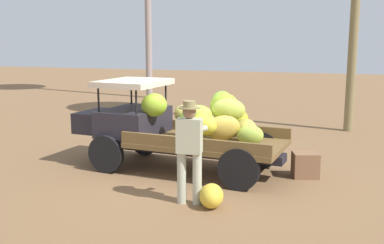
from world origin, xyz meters
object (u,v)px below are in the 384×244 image
Objects in this scene: truck at (175,125)px; loose_banana_bunch at (211,196)px; farmer at (189,146)px; wooden_crate at (305,165)px.

loose_banana_bunch is at bearing 129.80° from truck.
wooden_crate is (-1.70, -2.10, -0.73)m from farmer.
wooden_crate is 0.98× the size of loose_banana_bunch.
wooden_crate is at bearing -169.41° from truck.
truck is at bearing -55.39° from loose_banana_bunch.
farmer is 3.40× the size of loose_banana_bunch.
truck is 9.30× the size of wooden_crate.
wooden_crate is at bearing -45.20° from farmer.
wooden_crate is (-2.63, -0.25, -0.68)m from truck.
loose_banana_bunch is (1.30, 2.18, -0.05)m from wooden_crate.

